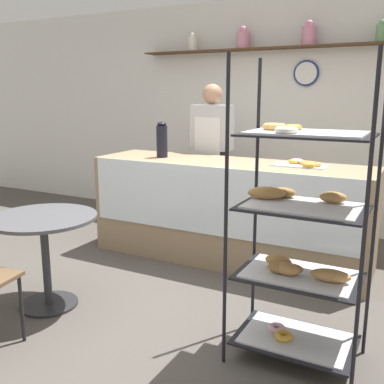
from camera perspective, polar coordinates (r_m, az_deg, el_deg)
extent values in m
plane|color=#4C4742|center=(3.57, -3.16, -14.36)|extent=(14.00, 14.00, 0.00)
cube|color=white|center=(5.57, 10.65, 9.57)|extent=(10.00, 0.06, 2.70)
cube|color=#4C331E|center=(5.44, 10.49, 17.52)|extent=(3.39, 0.24, 0.02)
cylinder|color=silver|center=(5.86, 0.11, 18.27)|extent=(0.11, 0.11, 0.17)
sphere|color=silver|center=(5.87, 0.11, 19.28)|extent=(0.06, 0.06, 0.06)
cylinder|color=#CC7F99|center=(5.58, 6.49, 18.57)|extent=(0.16, 0.16, 0.19)
sphere|color=#CC7F99|center=(5.60, 6.52, 19.80)|extent=(0.09, 0.09, 0.09)
cylinder|color=#CC7F99|center=(5.35, 14.61, 18.60)|extent=(0.16, 0.16, 0.20)
sphere|color=#CC7F99|center=(5.36, 14.69, 19.94)|extent=(0.09, 0.09, 0.09)
cylinder|color=#669966|center=(5.22, 22.95, 18.05)|extent=(0.12, 0.12, 0.17)
sphere|color=#669966|center=(5.23, 23.05, 19.19)|extent=(0.06, 0.06, 0.06)
cylinder|color=navy|center=(5.42, 14.31, 14.41)|extent=(0.29, 0.03, 0.29)
cylinder|color=white|center=(5.41, 14.26, 14.42)|extent=(0.25, 0.00, 0.25)
cube|color=#937A5B|center=(4.38, 4.64, -2.46)|extent=(2.68, 0.71, 0.97)
cube|color=silver|center=(4.01, 2.64, -1.23)|extent=(2.58, 0.01, 0.62)
cylinder|color=black|center=(2.57, 4.33, -3.36)|extent=(0.02, 0.02, 1.82)
cylinder|color=black|center=(2.39, 21.01, -5.42)|extent=(0.02, 0.02, 1.82)
cylinder|color=black|center=(3.02, 8.10, -1.06)|extent=(0.02, 0.02, 1.82)
cylinder|color=black|center=(2.86, 22.27, -2.62)|extent=(0.02, 0.02, 1.82)
cube|color=black|center=(2.99, 12.97, -17.80)|extent=(0.72, 0.48, 0.01)
cube|color=silver|center=(2.98, 12.98, -17.60)|extent=(0.63, 0.42, 0.01)
torus|color=#EAB2C1|center=(3.02, 10.70, -16.59)|extent=(0.11, 0.11, 0.04)
torus|color=gold|center=(2.94, 11.55, -17.45)|extent=(0.11, 0.11, 0.04)
cube|color=black|center=(2.80, 13.39, -10.34)|extent=(0.72, 0.48, 0.01)
cube|color=silver|center=(2.80, 13.40, -10.11)|extent=(0.63, 0.42, 0.01)
ellipsoid|color=#B27F47|center=(2.71, 17.18, -10.10)|extent=(0.23, 0.12, 0.07)
ellipsoid|color=olive|center=(2.76, 11.75, -9.45)|extent=(0.23, 0.15, 0.06)
ellipsoid|color=#B27F47|center=(2.75, 11.88, -9.51)|extent=(0.19, 0.14, 0.07)
ellipsoid|color=#B27F47|center=(2.86, 10.91, -8.58)|extent=(0.18, 0.10, 0.07)
cube|color=black|center=(2.67, 13.84, -1.97)|extent=(0.72, 0.48, 0.01)
cube|color=silver|center=(2.67, 13.86, -1.72)|extent=(0.63, 0.42, 0.01)
ellipsoid|color=#B27F47|center=(2.76, 17.48, -0.64)|extent=(0.17, 0.10, 0.07)
ellipsoid|color=olive|center=(2.83, 11.58, -0.04)|extent=(0.16, 0.10, 0.06)
ellipsoid|color=#B27F47|center=(2.76, 9.43, -0.11)|extent=(0.25, 0.15, 0.08)
cube|color=black|center=(2.60, 14.33, 7.05)|extent=(0.72, 0.48, 0.01)
cube|color=silver|center=(2.60, 14.34, 7.32)|extent=(0.63, 0.42, 0.01)
torus|color=silver|center=(2.48, 11.89, 7.72)|extent=(0.13, 0.13, 0.03)
torus|color=tan|center=(2.68, 10.40, 8.18)|extent=(0.14, 0.14, 0.04)
torus|color=gold|center=(2.71, 12.73, 8.03)|extent=(0.10, 0.10, 0.03)
cube|color=#282833|center=(5.09, 2.47, -0.20)|extent=(0.26, 0.19, 0.99)
cube|color=#B2B2B7|center=(4.98, 2.55, 8.17)|extent=(0.43, 0.22, 0.49)
cube|color=silver|center=(4.88, 1.96, 7.05)|extent=(0.30, 0.01, 0.41)
sphere|color=tan|center=(4.96, 2.60, 12.32)|extent=(0.22, 0.22, 0.22)
cylinder|color=#262628|center=(3.76, -17.68, -13.38)|extent=(0.44, 0.44, 0.02)
cylinder|color=#333338|center=(3.63, -18.05, -8.43)|extent=(0.06, 0.06, 0.67)
cylinder|color=#4C4C51|center=(3.52, -18.43, -3.11)|extent=(0.80, 0.80, 0.02)
cylinder|color=black|center=(3.23, -20.82, -13.68)|extent=(0.02, 0.02, 0.46)
cylinder|color=black|center=(4.56, -3.84, 6.41)|extent=(0.11, 0.11, 0.32)
ellipsoid|color=black|center=(4.54, -3.87, 8.62)|extent=(0.09, 0.09, 0.04)
cube|color=silver|center=(4.12, 13.49, 3.31)|extent=(0.48, 0.25, 0.01)
torus|color=gold|center=(4.19, 12.90, 3.80)|extent=(0.11, 0.11, 0.03)
torus|color=#EAB2C1|center=(4.21, 13.18, 3.84)|extent=(0.11, 0.11, 0.04)
torus|color=tan|center=(4.07, 15.22, 3.44)|extent=(0.13, 0.13, 0.03)
torus|color=gold|center=(4.02, 14.67, 3.37)|extent=(0.12, 0.12, 0.04)
torus|color=tan|center=(4.15, 14.31, 3.61)|extent=(0.13, 0.13, 0.03)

